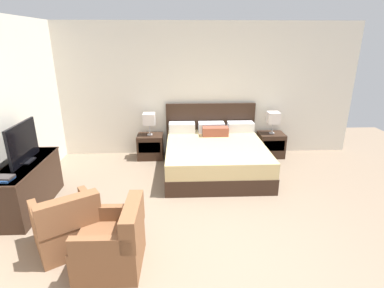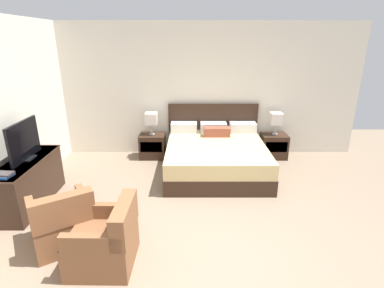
% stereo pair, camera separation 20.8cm
% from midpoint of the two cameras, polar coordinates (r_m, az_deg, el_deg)
% --- Properties ---
extents(ground_plane, '(10.54, 10.54, 0.00)m').
position_cam_midpoint_polar(ground_plane, '(3.64, 3.54, -21.81)').
color(ground_plane, '#84705B').
extents(wall_back, '(6.79, 0.06, 2.73)m').
position_cam_midpoint_polar(wall_back, '(6.36, 2.00, 10.12)').
color(wall_back, silver).
rests_on(wall_back, ground).
extents(wall_left, '(0.06, 5.31, 2.73)m').
position_cam_midpoint_polar(wall_left, '(5.05, -31.28, 4.83)').
color(wall_left, silver).
rests_on(wall_left, ground).
extents(bed, '(1.89, 1.99, 1.11)m').
position_cam_midpoint_polar(bed, '(5.70, 5.70, -2.18)').
color(bed, '#332116').
rests_on(bed, ground).
extents(nightstand_left, '(0.52, 0.45, 0.51)m').
position_cam_midpoint_polar(nightstand_left, '(6.37, -6.45, -0.33)').
color(nightstand_left, '#332116').
rests_on(nightstand_left, ground).
extents(nightstand_right, '(0.52, 0.45, 0.51)m').
position_cam_midpoint_polar(nightstand_right, '(6.59, 16.30, -0.34)').
color(nightstand_right, '#332116').
rests_on(nightstand_right, ground).
extents(table_lamp_left, '(0.24, 0.24, 0.46)m').
position_cam_midpoint_polar(table_lamp_left, '(6.20, -6.65, 4.79)').
color(table_lamp_left, '#B7B7BC').
rests_on(table_lamp_left, nightstand_left).
extents(table_lamp_right, '(0.24, 0.24, 0.46)m').
position_cam_midpoint_polar(table_lamp_right, '(6.43, 16.79, 4.60)').
color(table_lamp_right, '#B7B7BC').
rests_on(table_lamp_right, nightstand_right).
extents(dresser, '(0.46, 1.41, 0.71)m').
position_cam_midpoint_polar(dresser, '(5.08, -27.46, -6.44)').
color(dresser, '#332116').
rests_on(dresser, ground).
extents(tv, '(0.18, 0.79, 0.58)m').
position_cam_midpoint_polar(tv, '(4.93, -28.16, 0.48)').
color(tv, black).
rests_on(tv, dresser).
extents(book_red_cover, '(0.22, 0.20, 0.03)m').
position_cam_midpoint_polar(book_red_cover, '(4.53, -31.02, -5.21)').
color(book_red_cover, '#234C8E').
rests_on(book_red_cover, dresser).
extents(book_blue_cover, '(0.23, 0.17, 0.03)m').
position_cam_midpoint_polar(book_blue_cover, '(4.51, -31.02, -4.89)').
color(book_blue_cover, '#383333').
rests_on(book_blue_cover, book_red_cover).
extents(armchair_by_window, '(0.95, 0.95, 0.76)m').
position_cam_midpoint_polar(armchair_by_window, '(4.03, -21.89, -13.77)').
color(armchair_by_window, brown).
rests_on(armchair_by_window, ground).
extents(armchair_companion, '(0.70, 0.69, 0.76)m').
position_cam_midpoint_polar(armchair_companion, '(3.57, -14.27, -17.52)').
color(armchair_companion, brown).
rests_on(armchair_companion, ground).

